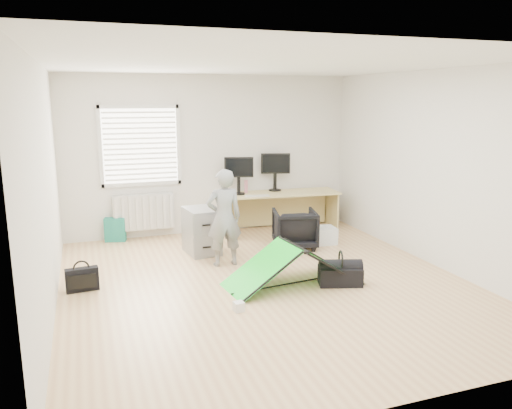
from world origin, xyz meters
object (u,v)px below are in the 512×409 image
object	(u,v)px
desk	(281,211)
monitor_right	(275,177)
thermos	(246,187)
duffel_bag	(340,276)
filing_cabinet	(202,231)
person	(224,218)
laptop_bag	(82,279)
monitor_left	(239,181)
office_chair	(295,229)
storage_crate	(320,235)
kite	(293,264)

from	to	relation	value
desk	monitor_right	distance (m)	0.62
thermos	duffel_bag	distance (m)	2.98
filing_cabinet	person	bearing A→B (deg)	-82.38
filing_cabinet	person	xyz separation A→B (m)	(0.17, -0.66, 0.34)
desk	laptop_bag	xyz separation A→B (m)	(-3.37, -1.86, -0.20)
monitor_left	thermos	distance (m)	0.22
filing_cabinet	monitor_right	bearing A→B (deg)	25.97
desk	monitor_right	bearing A→B (deg)	107.13
monitor_left	duffel_bag	distance (m)	2.95
monitor_left	duffel_bag	size ratio (longest dim) A/B	0.92
monitor_left	person	bearing A→B (deg)	-97.89
desk	duffel_bag	distance (m)	2.74
office_chair	monitor_right	bearing A→B (deg)	-82.78
office_chair	person	size ratio (longest dim) A/B	0.49
monitor_left	thermos	bearing A→B (deg)	44.84
thermos	person	world-z (taller)	person
filing_cabinet	storage_crate	size ratio (longest dim) A/B	1.44
office_chair	duffel_bag	bearing A→B (deg)	100.09
office_chair	kite	distance (m)	1.62
desk	monitor_left	size ratio (longest dim) A/B	4.08
person	duffel_bag	world-z (taller)	person
desk	thermos	bearing A→B (deg)	168.94
filing_cabinet	monitor_left	size ratio (longest dim) A/B	1.40
person	storage_crate	world-z (taller)	person
monitor_left	filing_cabinet	bearing A→B (deg)	-117.66
filing_cabinet	laptop_bag	world-z (taller)	filing_cabinet
filing_cabinet	kite	size ratio (longest dim) A/B	0.41
filing_cabinet	duffel_bag	bearing A→B (deg)	-61.49
monitor_right	thermos	bearing A→B (deg)	-160.72
monitor_left	thermos	size ratio (longest dim) A/B	2.22
monitor_right	office_chair	distance (m)	1.39
person	duffel_bag	size ratio (longest dim) A/B	2.56
thermos	desk	bearing A→B (deg)	-15.77
person	duffel_bag	bearing A→B (deg)	134.88
filing_cabinet	duffel_bag	size ratio (longest dim) A/B	1.29
monitor_left	laptop_bag	size ratio (longest dim) A/B	1.28
thermos	duffel_bag	xyz separation A→B (m)	(0.31, -2.89, -0.68)
filing_cabinet	thermos	distance (m)	1.51
duffel_bag	laptop_bag	bearing A→B (deg)	-177.91
thermos	office_chair	size ratio (longest dim) A/B	0.34
filing_cabinet	office_chair	world-z (taller)	filing_cabinet
kite	laptop_bag	distance (m)	2.60
monitor_right	kite	xyz separation A→B (m)	(-0.81, -2.71, -0.67)
monitor_right	laptop_bag	size ratio (longest dim) A/B	1.33
thermos	storage_crate	size ratio (longest dim) A/B	0.47
thermos	person	xyz separation A→B (m)	(-0.86, -1.67, -0.11)
office_chair	laptop_bag	size ratio (longest dim) A/B	1.72
thermos	monitor_left	bearing A→B (deg)	-151.24
monitor_right	storage_crate	size ratio (longest dim) A/B	1.08
filing_cabinet	kite	world-z (taller)	filing_cabinet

